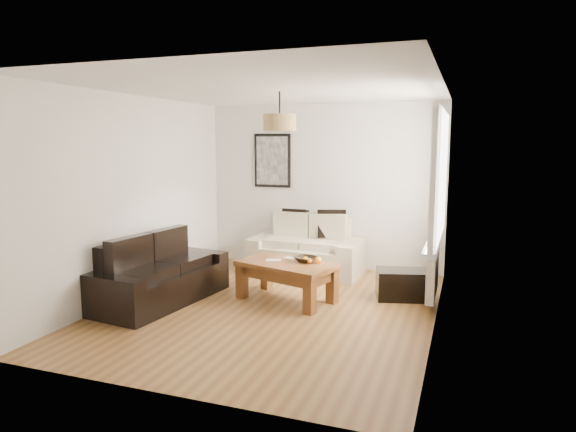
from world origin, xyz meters
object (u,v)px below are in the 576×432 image
(coffee_table, at_px, (286,281))
(loveseat_cream, at_px, (306,246))
(sofa_leather, at_px, (159,271))
(ottoman, at_px, (403,284))

(coffee_table, bearing_deg, loveseat_cream, 97.40)
(loveseat_cream, bearing_deg, sofa_leather, -121.38)
(loveseat_cream, distance_m, coffee_table, 1.45)
(ottoman, bearing_deg, coffee_table, -157.53)
(loveseat_cream, height_order, coffee_table, loveseat_cream)
(loveseat_cream, bearing_deg, coffee_table, -80.66)
(sofa_leather, bearing_deg, ottoman, -61.37)
(sofa_leather, height_order, coffee_table, sofa_leather)
(sofa_leather, bearing_deg, loveseat_cream, -26.30)
(loveseat_cream, bearing_deg, ottoman, -26.54)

